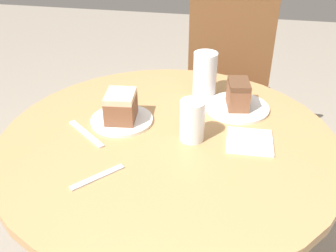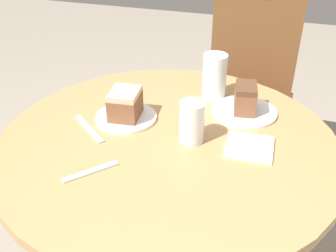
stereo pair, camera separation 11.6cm
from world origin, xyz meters
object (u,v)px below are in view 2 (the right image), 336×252
object	(u,v)px
plate_near	(126,117)
cake_slice_far	(245,98)
plate_far	(244,112)
chair	(247,90)
cake_slice_near	(125,104)
glass_water	(214,79)
glass_lemonade	(192,124)

from	to	relation	value
plate_near	cake_slice_far	xyz separation A→B (m)	(0.36, 0.15, 0.05)
plate_near	plate_far	distance (m)	0.39
chair	cake_slice_far	size ratio (longest dim) A/B	8.88
chair	cake_slice_near	distance (m)	0.94
cake_slice_near	glass_water	xyz separation A→B (m)	(0.24, 0.23, 0.02)
chair	glass_water	xyz separation A→B (m)	(-0.06, -0.60, 0.32)
chair	plate_near	xyz separation A→B (m)	(-0.30, -0.84, 0.25)
chair	plate_far	size ratio (longest dim) A/B	4.60
chair	plate_near	distance (m)	0.92
plate_far	glass_water	world-z (taller)	glass_water
plate_far	glass_water	bearing A→B (deg)	146.27
cake_slice_far	glass_lemonade	world-z (taller)	glass_lemonade
plate_near	glass_water	bearing A→B (deg)	44.61
glass_lemonade	glass_water	world-z (taller)	glass_water
cake_slice_far	glass_lemonade	size ratio (longest dim) A/B	0.89
plate_near	cake_slice_near	world-z (taller)	cake_slice_near
chair	plate_far	world-z (taller)	chair
chair	plate_far	xyz separation A→B (m)	(0.06, -0.68, 0.25)
glass_lemonade	plate_near	bearing A→B (deg)	166.12
plate_near	cake_slice_near	distance (m)	0.05
cake_slice_near	glass_water	distance (m)	0.33
plate_far	glass_water	xyz separation A→B (m)	(-0.12, 0.08, 0.07)
plate_near	plate_far	xyz separation A→B (m)	(0.36, 0.15, 0.00)
plate_far	cake_slice_far	distance (m)	0.05
plate_near	cake_slice_far	bearing A→B (deg)	23.18
glass_water	plate_near	bearing A→B (deg)	-135.39
cake_slice_near	glass_water	bearing A→B (deg)	44.61
glass_lemonade	chair	bearing A→B (deg)	85.82
chair	cake_slice_far	distance (m)	0.75
cake_slice_near	glass_lemonade	distance (m)	0.24
plate_near	plate_far	bearing A→B (deg)	23.18
chair	plate_near	world-z (taller)	chair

